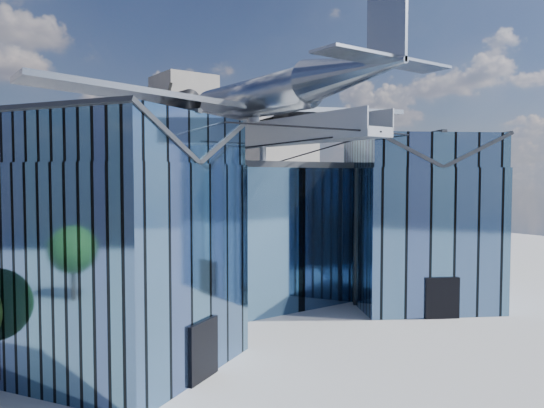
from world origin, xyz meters
TOP-DOWN VIEW (x-y plane):
  - ground_plane at (0.00, 0.00)m, footprint 120.00×120.00m
  - museum at (0.00, 5.82)m, footprint 32.88×24.50m
  - bg_towers at (1.45, 50.49)m, footprint 77.00×24.50m
  - tree_plaza_e at (25.64, 3.97)m, footprint 2.96×2.96m
  - tree_side_e at (25.20, 5.07)m, footprint 3.36×3.36m

SIDE VIEW (x-z plane):
  - ground_plane at x=0.00m, z-range 0.00..0.00m
  - tree_plaza_e at x=25.64m, z-range 0.81..5.37m
  - tree_side_e at x=25.20m, z-range 0.86..5.71m
  - museum at x=0.00m, z-range -3.26..14.34m
  - bg_towers at x=1.45m, z-range -2.99..23.01m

